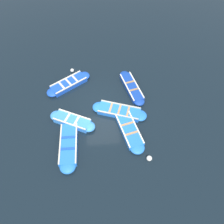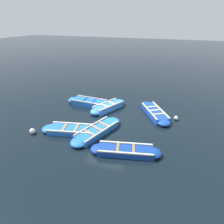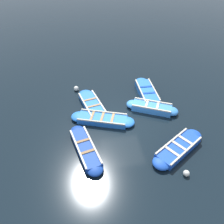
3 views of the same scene
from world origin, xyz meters
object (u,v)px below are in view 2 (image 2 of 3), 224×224
at_px(boat_outer_right, 155,113).
at_px(boat_broadside, 71,130).
at_px(boat_far_corner, 126,151).
at_px(buoy_yellow_far, 32,131).
at_px(boat_mid_row, 97,131).
at_px(buoy_orange_near, 176,118).
at_px(boat_outer_left, 89,103).
at_px(boat_tucked, 108,107).

xyz_separation_m(boat_outer_right, boat_broadside, (-4.26, -3.91, -0.02)).
relative_size(boat_far_corner, buoy_yellow_far, 10.86).
distance_m(boat_outer_right, boat_far_corner, 4.60).
bearing_deg(boat_far_corner, boat_mid_row, 151.70).
xyz_separation_m(boat_mid_row, buoy_yellow_far, (-3.49, -1.38, 0.00)).
distance_m(buoy_orange_near, buoy_yellow_far, 8.96).
distance_m(boat_outer_right, boat_broadside, 5.78).
height_order(boat_far_corner, buoy_orange_near, boat_far_corner).
relative_size(boat_outer_right, buoy_orange_near, 11.98).
xyz_separation_m(boat_broadside, boat_outer_left, (-0.74, 3.74, 0.04)).
xyz_separation_m(boat_outer_right, buoy_yellow_far, (-6.26, -4.82, -0.01)).
bearing_deg(buoy_orange_near, buoy_yellow_far, -149.07).
relative_size(boat_outer_right, boat_far_corner, 0.96).
height_order(boat_broadside, buoy_yellow_far, boat_broadside).
height_order(boat_tucked, buoy_orange_near, boat_tucked).
xyz_separation_m(boat_far_corner, boat_broadside, (-3.54, 0.63, -0.01)).
distance_m(boat_mid_row, boat_tucked, 3.15).
xyz_separation_m(boat_far_corner, boat_outer_left, (-4.28, 4.38, 0.03)).
distance_m(boat_broadside, boat_outer_left, 3.82).
relative_size(boat_outer_right, buoy_yellow_far, 10.38).
bearing_deg(buoy_yellow_far, boat_tucked, 56.73).
bearing_deg(boat_outer_left, buoy_orange_near, -0.42).
xyz_separation_m(boat_mid_row, buoy_orange_near, (4.20, 3.23, -0.02)).
distance_m(boat_broadside, buoy_yellow_far, 2.20).
height_order(boat_mid_row, boat_broadside, boat_mid_row).
bearing_deg(buoy_yellow_far, boat_outer_right, 37.57).
height_order(boat_outer_right, boat_far_corner, boat_outer_right).
xyz_separation_m(boat_outer_right, boat_tucked, (-3.32, -0.34, 0.03)).
xyz_separation_m(boat_far_corner, boat_tucked, (-2.60, 4.20, 0.04)).
relative_size(boat_mid_row, boat_broadside, 1.05).
bearing_deg(boat_mid_row, boat_outer_left, 124.20).
distance_m(boat_far_corner, boat_tucked, 4.94).
bearing_deg(boat_outer_right, boat_outer_left, -178.14).
distance_m(boat_broadside, buoy_orange_near, 6.79).
height_order(buoy_orange_near, buoy_yellow_far, buoy_yellow_far).
bearing_deg(boat_tucked, boat_mid_row, -79.92).
xyz_separation_m(boat_broadside, buoy_yellow_far, (-2.00, -0.91, 0.01)).
relative_size(boat_far_corner, buoy_orange_near, 12.54).
height_order(boat_outer_left, buoy_orange_near, boat_outer_left).
relative_size(boat_broadside, buoy_orange_near, 12.60).
distance_m(boat_tucked, buoy_orange_near, 4.75).
bearing_deg(buoy_yellow_far, boat_far_corner, 2.85).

